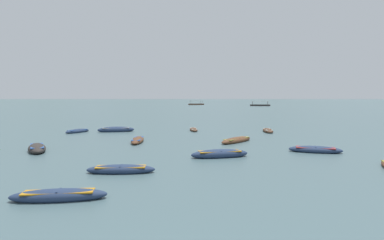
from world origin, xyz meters
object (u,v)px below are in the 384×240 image
(rowboat_2, at_px, (78,131))
(rowboat_3, at_px, (194,130))
(rowboat_5, at_px, (268,131))
(rowboat_7, at_px, (59,196))
(ferry_0, at_px, (260,105))
(rowboat_6, at_px, (220,154))
(rowboat_11, at_px, (236,140))
(rowboat_9, at_px, (138,140))
(rowboat_0, at_px, (37,148))
(ferry_1, at_px, (196,104))
(rowboat_1, at_px, (116,130))
(rowboat_8, at_px, (121,170))
(rowboat_12, at_px, (315,150))

(rowboat_2, relative_size, rowboat_3, 0.93)
(rowboat_5, bearing_deg, rowboat_7, -123.96)
(rowboat_5, distance_m, ferry_0, 117.71)
(rowboat_5, relative_size, rowboat_6, 0.93)
(rowboat_11, bearing_deg, rowboat_3, 106.89)
(rowboat_11, bearing_deg, rowboat_5, 56.00)
(rowboat_9, height_order, rowboat_11, rowboat_11)
(rowboat_0, distance_m, rowboat_11, 15.95)
(rowboat_7, xyz_separation_m, rowboat_11, (10.10, 15.01, 0.01))
(ferry_1, bearing_deg, rowboat_1, -98.68)
(rowboat_0, height_order, rowboat_2, rowboat_0)
(rowboat_11, bearing_deg, rowboat_6, -110.78)
(rowboat_11, height_order, ferry_1, ferry_1)
(rowboat_0, relative_size, ferry_0, 0.40)
(rowboat_1, distance_m, rowboat_2, 4.20)
(rowboat_2, distance_m, rowboat_11, 18.42)
(rowboat_5, xyz_separation_m, rowboat_6, (-7.94, -14.77, 0.05))
(rowboat_7, xyz_separation_m, ferry_1, (19.10, 162.18, 0.28))
(rowboat_9, distance_m, ferry_0, 129.06)
(rowboat_5, xyz_separation_m, ferry_0, (32.21, 113.22, 0.29))
(rowboat_3, relative_size, rowboat_5, 0.91)
(rowboat_11, bearing_deg, rowboat_2, 151.41)
(rowboat_8, bearing_deg, rowboat_0, 134.86)
(rowboat_7, relative_size, rowboat_9, 0.88)
(rowboat_0, relative_size, rowboat_11, 1.00)
(rowboat_6, height_order, rowboat_12, rowboat_6)
(rowboat_5, relative_size, rowboat_11, 0.95)
(rowboat_6, distance_m, rowboat_8, 7.00)
(rowboat_2, relative_size, rowboat_6, 0.79)
(rowboat_5, bearing_deg, rowboat_11, -124.00)
(rowboat_3, relative_size, rowboat_9, 0.82)
(rowboat_1, height_order, rowboat_3, rowboat_1)
(rowboat_7, bearing_deg, rowboat_6, 47.42)
(rowboat_6, xyz_separation_m, ferry_0, (40.16, 127.99, 0.24))
(rowboat_3, height_order, rowboat_8, rowboat_8)
(rowboat_7, xyz_separation_m, rowboat_9, (1.41, 15.66, -0.00))
(rowboat_5, bearing_deg, rowboat_8, -126.35)
(rowboat_1, xyz_separation_m, ferry_0, (49.58, 111.72, 0.22))
(rowboat_1, bearing_deg, rowboat_3, 3.20)
(rowboat_8, bearing_deg, ferry_0, 70.79)
(rowboat_9, bearing_deg, ferry_0, 69.00)
(ferry_1, bearing_deg, rowboat_7, -96.72)
(rowboat_0, height_order, rowboat_5, rowboat_0)
(rowboat_6, height_order, rowboat_8, rowboat_6)
(rowboat_12, bearing_deg, rowboat_6, -169.23)
(rowboat_12, bearing_deg, rowboat_3, 116.06)
(rowboat_2, relative_size, ferry_0, 0.32)
(rowboat_6, xyz_separation_m, rowboat_8, (-5.81, -3.91, -0.04))
(rowboat_7, bearing_deg, rowboat_9, 84.87)
(rowboat_1, bearing_deg, rowboat_0, -105.13)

